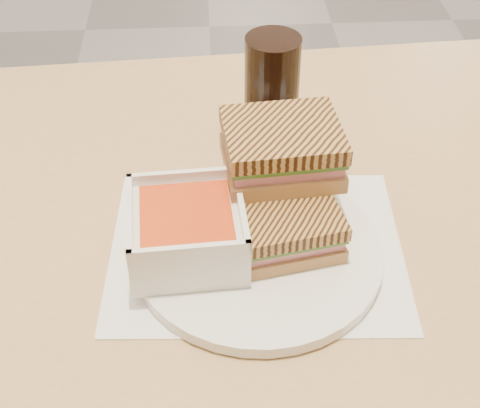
{
  "coord_description": "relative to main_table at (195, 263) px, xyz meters",
  "views": [
    {
      "loc": [
        -0.02,
        -2.55,
        1.31
      ],
      "look_at": [
        0.01,
        -2.0,
        0.82
      ],
      "focal_mm": 51.19,
      "sensor_mm": 36.0,
      "label": 1
    }
  ],
  "objects": [
    {
      "name": "main_table",
      "position": [
        0.0,
        0.0,
        0.0
      ],
      "size": [
        1.24,
        0.77,
        0.75
      ],
      "color": "tan",
      "rests_on": "ground"
    },
    {
      "name": "tray_liner",
      "position": [
        0.07,
        -0.09,
        0.11
      ],
      "size": [
        0.34,
        0.27,
        0.0
      ],
      "color": "white",
      "rests_on": "main_table"
    },
    {
      "name": "plate",
      "position": [
        0.08,
        -0.1,
        0.12
      ],
      "size": [
        0.28,
        0.28,
        0.01
      ],
      "color": "white",
      "rests_on": "tray_liner"
    },
    {
      "name": "soup_bowl",
      "position": [
        -0.0,
        -0.1,
        0.16
      ],
      "size": [
        0.13,
        0.13,
        0.07
      ],
      "color": "white",
      "rests_on": "plate"
    },
    {
      "name": "panini_lower",
      "position": [
        0.11,
        -0.1,
        0.16
      ],
      "size": [
        0.13,
        0.11,
        0.05
      ],
      "color": "#AF7E51",
      "rests_on": "plate"
    },
    {
      "name": "panini_upper",
      "position": [
        0.11,
        -0.03,
        0.21
      ],
      "size": [
        0.14,
        0.12,
        0.06
      ],
      "color": "#AF7E51",
      "rests_on": "panini_lower"
    },
    {
      "name": "cola_glass",
      "position": [
        0.11,
        0.12,
        0.19
      ],
      "size": [
        0.07,
        0.07,
        0.15
      ],
      "color": "black",
      "rests_on": "main_table"
    }
  ]
}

